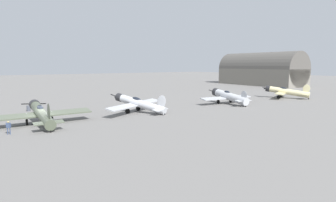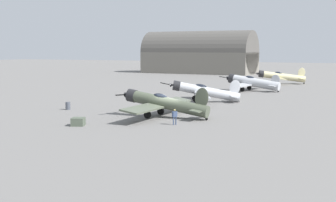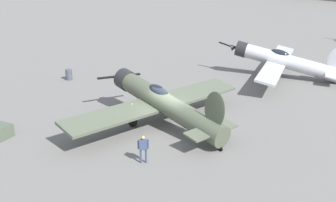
# 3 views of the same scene
# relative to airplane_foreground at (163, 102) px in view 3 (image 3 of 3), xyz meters

# --- Properties ---
(ground_plane) EXTENTS (400.00, 400.00, 0.00)m
(ground_plane) POSITION_rel_airplane_foreground_xyz_m (0.52, -0.01, -1.56)
(ground_plane) COLOR slate
(airplane_foreground) EXTENTS (10.51, 13.25, 3.49)m
(airplane_foreground) POSITION_rel_airplane_foreground_xyz_m (0.00, 0.00, 0.00)
(airplane_foreground) COLOR #4C5442
(airplane_foreground) RESTS_ON ground_plane
(airplane_mid_apron) EXTENTS (10.45, 12.87, 3.22)m
(airplane_mid_apron) POSITION_rel_airplane_foreground_xyz_m (-1.14, 15.17, -0.03)
(airplane_mid_apron) COLOR #B7BABF
(airplane_mid_apron) RESTS_ON ground_plane
(ground_crew_mechanic) EXTENTS (0.42, 0.50, 1.55)m
(ground_crew_mechanic) POSITION_rel_airplane_foreground_xyz_m (3.18, -4.12, -0.63)
(ground_crew_mechanic) COLOR #384766
(ground_crew_mechanic) RESTS_ON ground_plane
(fuel_drum) EXTENTS (0.62, 0.62, 0.94)m
(fuel_drum) POSITION_rel_airplane_foreground_xyz_m (-13.31, 0.75, -1.09)
(fuel_drum) COLOR #474C56
(fuel_drum) RESTS_ON ground_plane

